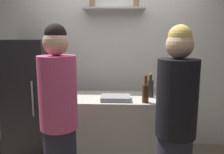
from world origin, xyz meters
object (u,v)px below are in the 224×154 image
(refrigerator, at_px, (30,98))
(person_blonde, at_px, (175,129))
(person_pink_top, at_px, (59,122))
(wine_bottle_amber_glass, at_px, (146,93))
(baking_pan, at_px, (116,98))
(wine_bottle_green_glass, at_px, (69,83))
(wine_bottle_pale_glass, at_px, (164,92))
(water_bottle_plastic, at_px, (164,88))
(utensil_holder, at_px, (151,89))
(wine_bottle_dark_glass, at_px, (150,88))

(refrigerator, distance_m, person_blonde, 2.09)
(person_pink_top, bearing_deg, person_blonde, -153.28)
(refrigerator, relative_size, wine_bottle_amber_glass, 5.20)
(baking_pan, bearing_deg, wine_bottle_green_glass, 150.55)
(wine_bottle_green_glass, bearing_deg, wine_bottle_pale_glass, -19.34)
(wine_bottle_pale_glass, xyz_separation_m, water_bottle_plastic, (0.05, 0.27, -0.02))
(refrigerator, distance_m, utensil_holder, 1.67)
(wine_bottle_amber_glass, bearing_deg, wine_bottle_dark_glass, 71.19)
(baking_pan, distance_m, wine_bottle_pale_glass, 0.56)
(wine_bottle_amber_glass, relative_size, water_bottle_plastic, 1.39)
(wine_bottle_dark_glass, bearing_deg, wine_bottle_amber_glass, -108.81)
(baking_pan, xyz_separation_m, wine_bottle_dark_glass, (0.42, 0.16, 0.09))
(water_bottle_plastic, bearing_deg, wine_bottle_amber_glass, -130.06)
(wine_bottle_dark_glass, xyz_separation_m, person_blonde, (0.11, -0.88, -0.16))
(wine_bottle_amber_glass, bearing_deg, baking_pan, 165.29)
(wine_bottle_dark_glass, relative_size, wine_bottle_green_glass, 0.91)
(wine_bottle_green_glass, distance_m, wine_bottle_pale_glass, 1.24)
(water_bottle_plastic, xyz_separation_m, person_blonde, (-0.06, -0.94, -0.15))
(wine_bottle_pale_glass, bearing_deg, baking_pan, 173.96)
(wine_bottle_amber_glass, height_order, wine_bottle_green_glass, wine_bottle_green_glass)
(refrigerator, height_order, water_bottle_plastic, refrigerator)
(baking_pan, bearing_deg, wine_bottle_pale_glass, -6.04)
(refrigerator, bearing_deg, wine_bottle_pale_glass, -15.95)
(wine_bottle_dark_glass, bearing_deg, wine_bottle_pale_glass, -60.69)
(wine_bottle_amber_glass, xyz_separation_m, person_blonde, (0.19, -0.63, -0.16))
(wine_bottle_green_glass, distance_m, person_blonde, 1.59)
(baking_pan, bearing_deg, person_pink_top, -128.78)
(baking_pan, relative_size, wine_bottle_dark_glass, 1.17)
(utensil_holder, xyz_separation_m, water_bottle_plastic, (0.14, -0.08, 0.04))
(baking_pan, bearing_deg, wine_bottle_amber_glass, -14.71)
(refrigerator, relative_size, baking_pan, 4.75)
(water_bottle_plastic, height_order, person_blonde, person_blonde)
(wine_bottle_pale_glass, distance_m, person_blonde, 0.69)
(wine_bottle_amber_glass, height_order, person_pink_top, person_pink_top)
(wine_bottle_pale_glass, relative_size, person_blonde, 0.18)
(utensil_holder, distance_m, wine_bottle_pale_glass, 0.37)
(utensil_holder, relative_size, wine_bottle_amber_glass, 0.71)
(wine_bottle_pale_glass, xyz_separation_m, person_blonde, (-0.02, -0.66, -0.17))
(refrigerator, bearing_deg, wine_bottle_amber_glass, -18.99)
(refrigerator, distance_m, wine_bottle_pale_glass, 1.83)
(utensil_holder, height_order, wine_bottle_dark_glass, wine_bottle_dark_glass)
(utensil_holder, distance_m, wine_bottle_green_glass, 1.08)
(wine_bottle_dark_glass, relative_size, wine_bottle_amber_glass, 0.94)
(person_blonde, bearing_deg, utensil_holder, -19.32)
(wine_bottle_green_glass, height_order, person_blonde, person_blonde)
(wine_bottle_green_glass, bearing_deg, utensil_holder, -2.87)
(wine_bottle_green_glass, xyz_separation_m, water_bottle_plastic, (1.22, -0.14, -0.03))
(wine_bottle_amber_glass, distance_m, wine_bottle_green_glass, 1.06)
(wine_bottle_pale_glass, bearing_deg, person_pink_top, -151.63)
(wine_bottle_dark_glass, xyz_separation_m, water_bottle_plastic, (0.17, 0.05, -0.01))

